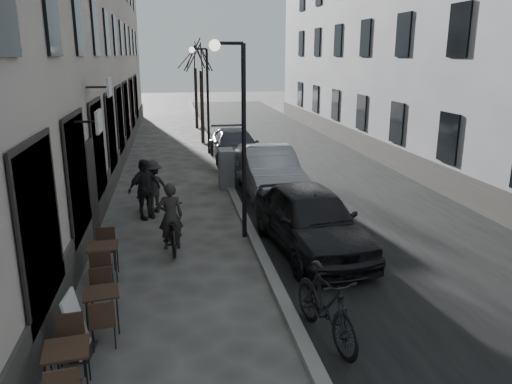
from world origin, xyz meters
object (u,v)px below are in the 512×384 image
object	(u,v)px
car_mid	(269,171)
car_far	(235,146)
bistro_set_a	(68,366)
pedestrian_mid	(153,187)
tree_far	(195,56)
moped	(326,305)
sign_board	(78,330)
bistro_set_c	(104,258)
pedestrian_far	(145,189)
car_near	(311,219)
streetlamp_far	(204,89)
utility_cabinet	(226,169)
bistro_set_b	(102,306)
pedestrian_near	(144,185)
streetlamp_near	(237,119)
tree_near	(201,56)
bicycle	(171,229)

from	to	relation	value
car_mid	car_far	size ratio (longest dim) A/B	0.99
bistro_set_a	pedestrian_mid	bearing A→B (deg)	77.08
tree_far	moped	size ratio (longest dim) A/B	2.67
sign_board	car_mid	xyz separation A→B (m)	(4.94, 9.10, 0.39)
bistro_set_a	bistro_set_c	world-z (taller)	bistro_set_c
pedestrian_far	car_near	distance (m)	5.27
car_near	pedestrian_mid	bearing A→B (deg)	130.25
car_near	car_mid	xyz separation A→B (m)	(0.00, 5.39, 0.00)
tree_far	moped	xyz separation A→B (m)	(0.72, -26.19, -4.02)
pedestrian_far	sign_board	bearing A→B (deg)	-130.94
streetlamp_far	utility_cabinet	bearing A→B (deg)	-87.70
bistro_set_c	moped	bearing A→B (deg)	-40.53
tree_far	bistro_set_a	size ratio (longest dim) A/B	3.65
streetlamp_far	bistro_set_b	world-z (taller)	streetlamp_far
pedestrian_far	pedestrian_near	bearing A→B (deg)	59.11
sign_board	car_near	size ratio (longest dim) A/B	0.22
utility_cabinet	pedestrian_mid	distance (m)	3.67
car_mid	car_far	bearing A→B (deg)	94.08
bistro_set_b	pedestrian_mid	bearing A→B (deg)	76.22
pedestrian_near	moped	xyz separation A→B (m)	(3.35, -8.06, -0.18)
streetlamp_far	pedestrian_near	size ratio (longest dim) A/B	3.11
streetlamp_near	bistro_set_c	xyz separation A→B (m)	(-3.21, -2.06, -2.69)
streetlamp_far	utility_cabinet	xyz separation A→B (m)	(0.27, -6.78, -2.45)
streetlamp_far	car_near	bearing A→B (deg)	-82.91
sign_board	moped	distance (m)	4.10
streetlamp_far	tree_near	size ratio (longest dim) A/B	0.89
bistro_set_b	car_mid	bearing A→B (deg)	53.21
car_near	moped	xyz separation A→B (m)	(-0.85, -3.96, -0.18)
tree_near	pedestrian_near	xyz separation A→B (m)	(-2.63, -12.13, -3.84)
tree_near	car_near	xyz separation A→B (m)	(1.57, -16.22, -3.85)
bistro_set_a	bicycle	size ratio (longest dim) A/B	0.79
pedestrian_mid	pedestrian_far	distance (m)	0.62
tree_near	pedestrian_near	distance (m)	13.00
bistro_set_c	sign_board	xyz separation A→B (m)	(-0.08, -2.87, -0.04)
tree_near	tree_far	size ratio (longest dim) A/B	1.00
pedestrian_near	car_near	distance (m)	5.86
bistro_set_b	car_mid	distance (m)	9.60
car_far	bicycle	bearing A→B (deg)	-107.16
streetlamp_near	streetlamp_far	xyz separation A→B (m)	(0.00, 12.00, 0.00)
tree_near	car_mid	size ratio (longest dim) A/B	1.14
bistro_set_b	pedestrian_mid	xyz separation A→B (m)	(0.71, 6.82, 0.37)
bistro_set_c	moped	world-z (taller)	moped
streetlamp_far	car_far	size ratio (longest dim) A/B	1.02
bistro_set_b	moped	world-z (taller)	moped
streetlamp_near	bistro_set_c	size ratio (longest dim) A/B	3.25
car_mid	moped	bearing A→B (deg)	-96.06
bicycle	pedestrian_mid	size ratio (longest dim) A/B	1.20
moped	bistro_set_b	bearing A→B (deg)	154.88
bicycle	moped	distance (m)	5.35
bistro_set_c	bicycle	xyz separation A→B (m)	(1.45, 1.56, 0.05)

